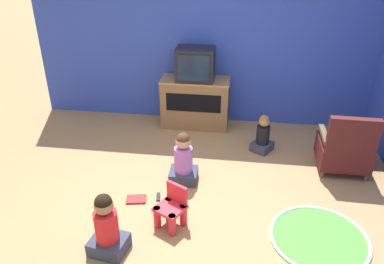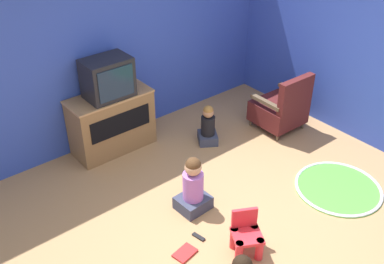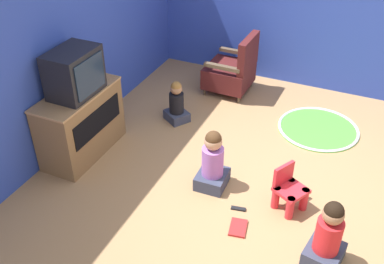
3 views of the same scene
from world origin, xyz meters
The scene contains 12 objects.
ground_plane centered at (0.00, 0.00, 0.00)m, with size 30.00×30.00×0.00m, color #9E754C.
wall_back centered at (-0.25, 2.46, 1.33)m, with size 5.50×0.12×2.65m.
tv_cabinet centered at (-0.35, 2.14, 0.41)m, with size 1.08×0.49×0.79m.
television centered at (-0.35, 2.12, 1.05)m, with size 0.58×0.41×0.51m.
black_armchair centered at (1.75, 1.06, 0.33)m, with size 0.64×0.64×0.87m.
yellow_kid_chair centered at (-0.28, -0.29, 0.19)m, with size 0.38×0.38×0.47m.
play_mat centered at (1.27, -0.30, 0.01)m, with size 1.03×1.03×0.04m.
child_watching_left centered at (-0.29, 0.54, 0.30)m, with size 0.36×0.32×0.69m.
child_watching_center centered at (-0.83, -0.75, 0.30)m, with size 0.39×0.36×0.68m.
child_watching_right centered at (0.72, 1.45, 0.24)m, with size 0.37×0.38×0.56m.
book centered at (-0.78, 0.06, 0.01)m, with size 0.26×0.20×0.02m.
remote_control centered at (-0.53, 0.15, 0.01)m, with size 0.07×0.16×0.02m.
Camera 3 is at (-3.74, -0.79, 3.21)m, focal length 42.00 mm.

